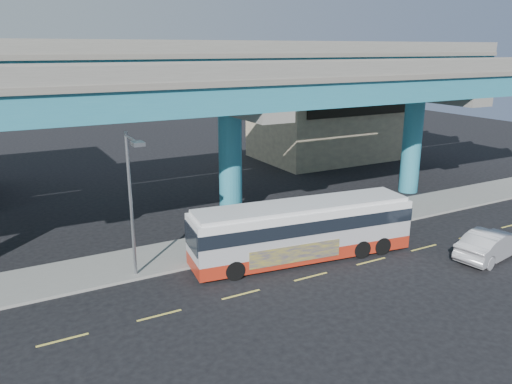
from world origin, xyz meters
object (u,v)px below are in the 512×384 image
transit_bus (303,228)px  stop_sign (330,205)px  street_lamp (133,186)px  sedan (491,244)px

transit_bus → stop_sign: (3.54, 2.29, 0.18)m
street_lamp → stop_sign: 12.65m
street_lamp → transit_bus: bearing=-10.2°
sedan → stop_sign: size_ratio=2.10×
sedan → stop_sign: stop_sign is taller
transit_bus → street_lamp: 9.41m
transit_bus → street_lamp: bearing=176.9°
street_lamp → stop_sign: bearing=3.4°
transit_bus → stop_sign: bearing=40.0°
transit_bus → sedan: 10.47m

